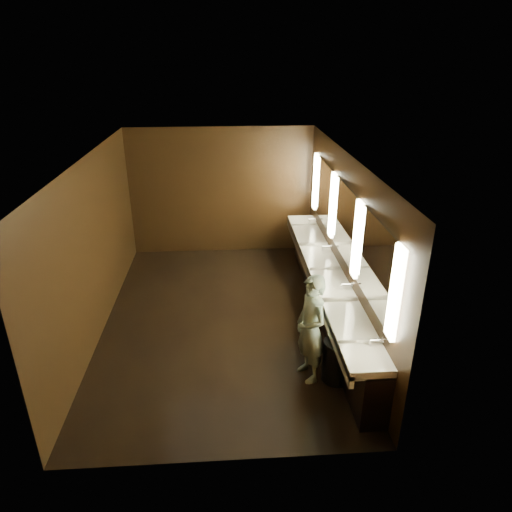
{
  "coord_description": "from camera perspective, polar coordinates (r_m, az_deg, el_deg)",
  "views": [
    {
      "loc": [
        0.1,
        -6.77,
        4.25
      ],
      "look_at": [
        0.56,
        0.0,
        1.18
      ],
      "focal_mm": 32.0,
      "sensor_mm": 36.0,
      "label": 1
    }
  ],
  "objects": [
    {
      "name": "sink_counter",
      "position": [
        7.92,
        8.93,
        -4.25
      ],
      "size": [
        0.55,
        5.4,
        1.01
      ],
      "color": "black",
      "rests_on": "floor"
    },
    {
      "name": "floor",
      "position": [
        7.99,
        -4.08,
        -7.83
      ],
      "size": [
        6.0,
        6.0,
        0.0
      ],
      "primitive_type": "plane",
      "color": "black",
      "rests_on": "ground"
    },
    {
      "name": "wall_right",
      "position": [
        7.58,
        10.89,
        1.84
      ],
      "size": [
        0.02,
        6.0,
        2.8
      ],
      "primitive_type": "cube",
      "color": "black",
      "rests_on": "floor"
    },
    {
      "name": "person",
      "position": [
        6.31,
        6.87,
        -9.04
      ],
      "size": [
        0.54,
        0.67,
        1.58
      ],
      "primitive_type": "imported",
      "rotation": [
        0.0,
        0.0,
        -1.25
      ],
      "color": "#8ECBD5",
      "rests_on": "floor"
    },
    {
      "name": "wall_front",
      "position": [
        4.72,
        -4.46,
        -12.79
      ],
      "size": [
        4.0,
        0.02,
        2.8
      ],
      "primitive_type": "cube",
      "color": "black",
      "rests_on": "floor"
    },
    {
      "name": "wall_back",
      "position": [
        10.18,
        -4.36,
        8.02
      ],
      "size": [
        4.0,
        0.02,
        2.8
      ],
      "primitive_type": "cube",
      "color": "black",
      "rests_on": "floor"
    },
    {
      "name": "mirror_band",
      "position": [
        7.46,
        10.96,
        4.32
      ],
      "size": [
        0.06,
        5.03,
        1.15
      ],
      "color": "#FCF5BF",
      "rests_on": "wall_right"
    },
    {
      "name": "ceiling",
      "position": [
        6.92,
        -4.77,
        12.2
      ],
      "size": [
        4.0,
        6.0,
        0.02
      ],
      "primitive_type": "cube",
      "color": "#2D2D2B",
      "rests_on": "wall_back"
    },
    {
      "name": "wall_left",
      "position": [
        7.64,
        -19.57,
        0.98
      ],
      "size": [
        0.02,
        6.0,
        2.8
      ],
      "primitive_type": "cube",
      "color": "black",
      "rests_on": "floor"
    },
    {
      "name": "trash_bin",
      "position": [
        6.59,
        10.06,
        -12.75
      ],
      "size": [
        0.46,
        0.46,
        0.62
      ],
      "primitive_type": "cylinder",
      "rotation": [
        0.0,
        0.0,
        0.15
      ],
      "color": "black",
      "rests_on": "floor"
    }
  ]
}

